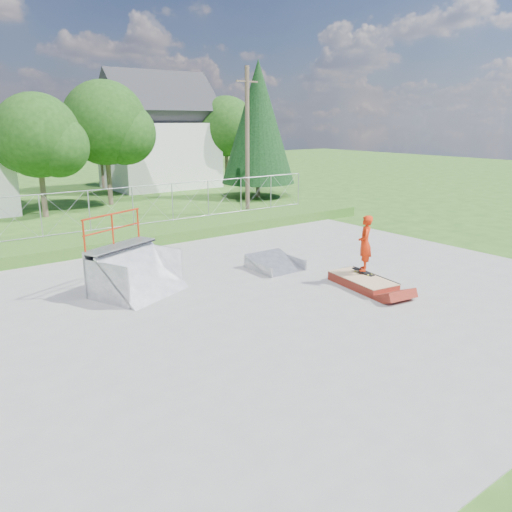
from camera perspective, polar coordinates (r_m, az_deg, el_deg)
The scene contains 16 objects.
ground at distance 14.99m, azimuth 2.51°, elevation -4.96°, with size 120.00×120.00×0.00m, color #295719.
concrete_pad at distance 14.99m, azimuth 2.52°, elevation -4.89°, with size 20.00×16.00×0.04m, color gray.
grass_berm at distance 22.79m, azimuth -12.71°, elevation 2.37°, with size 24.00×3.00×0.50m, color #295719.
grind_box at distance 16.34m, azimuth 12.07°, elevation -2.95°, with size 1.39×2.38×0.33m.
quarter_pipe at distance 15.49m, azimuth -13.35°, elevation -0.00°, with size 2.42×2.05×2.42m, color gray, non-canonical shape.
flat_bank_ramp at distance 17.83m, azimuth 2.25°, elevation -0.83°, with size 1.59×1.69×0.49m, color gray, non-canonical shape.
skateboard at distance 16.69m, azimuth 12.16°, elevation -1.82°, with size 0.22×0.80×0.02m, color black.
skater at distance 16.45m, azimuth 12.34°, elevation 1.20°, with size 0.66×0.43×1.81m, color red.
chain_link_fence at distance 23.48m, azimuth -13.89°, elevation 5.53°, with size 20.00×0.06×1.80m, color #9C9EA4, non-canonical shape.
gable_house at distance 41.03m, azimuth -11.01°, elevation 13.08°, with size 8.40×6.08×8.94m.
utility_pole at distance 28.19m, azimuth -1.01°, elevation 12.83°, with size 0.24×0.24×8.00m, color brown.
tree_left_near at distance 29.62m, azimuth -23.17°, elevation 12.23°, with size 4.76×4.48×6.65m.
tree_center at distance 32.86m, azimuth -16.27°, elevation 14.06°, with size 5.44×5.12×7.60m.
tree_right_far at distance 41.75m, azimuth -2.98°, elevation 14.33°, with size 5.10×4.80×7.12m.
tree_back_mid at distance 41.27m, azimuth -16.99°, elevation 12.43°, with size 4.08×3.84×5.70m.
conifer_tree at distance 34.86m, azimuth 0.25°, elevation 15.01°, with size 5.04×5.04×9.10m.
Camera 1 is at (-8.91, -10.89, 5.16)m, focal length 35.00 mm.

